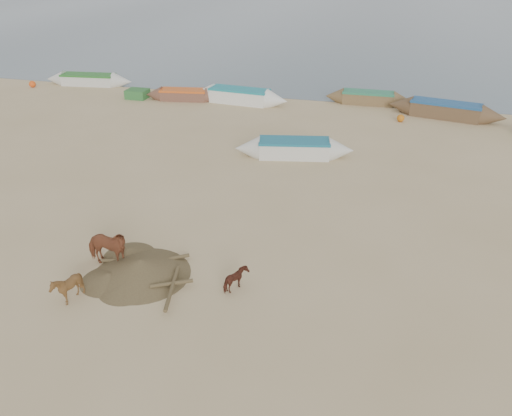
{
  "coord_description": "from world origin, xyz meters",
  "views": [
    {
      "loc": [
        4.09,
        -11.27,
        9.33
      ],
      "look_at": [
        0.0,
        4.0,
        1.0
      ],
      "focal_mm": 35.0,
      "sensor_mm": 36.0,
      "label": 1
    }
  ],
  "objects_px": {
    "cow_adult": "(107,248)",
    "calf_right": "(237,280)",
    "calf_front": "(67,288)",
    "near_canoe": "(294,148)"
  },
  "relations": [
    {
      "from": "cow_adult",
      "to": "calf_front",
      "type": "height_order",
      "value": "cow_adult"
    },
    {
      "from": "calf_right",
      "to": "near_canoe",
      "type": "height_order",
      "value": "near_canoe"
    },
    {
      "from": "cow_adult",
      "to": "calf_right",
      "type": "distance_m",
      "value": 4.45
    },
    {
      "from": "cow_adult",
      "to": "calf_right",
      "type": "bearing_deg",
      "value": -92.18
    },
    {
      "from": "cow_adult",
      "to": "calf_front",
      "type": "xyz_separation_m",
      "value": [
        -0.18,
        -2.0,
        -0.17
      ]
    },
    {
      "from": "cow_adult",
      "to": "calf_front",
      "type": "bearing_deg",
      "value": 175.11
    },
    {
      "from": "calf_right",
      "to": "near_canoe",
      "type": "distance_m",
      "value": 11.18
    },
    {
      "from": "calf_front",
      "to": "near_canoe",
      "type": "bearing_deg",
      "value": 129.0
    },
    {
      "from": "calf_front",
      "to": "calf_right",
      "type": "distance_m",
      "value": 4.96
    },
    {
      "from": "near_canoe",
      "to": "calf_right",
      "type": "bearing_deg",
      "value": -99.58
    }
  ]
}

